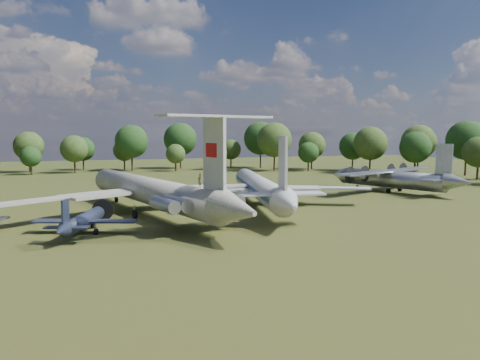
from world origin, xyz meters
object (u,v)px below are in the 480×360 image
object	(u,v)px
small_prop_west	(84,224)
tu104_jet	(260,192)
an12_transport	(391,181)
il62_airliner	(150,196)
person_on_il62	(200,180)

from	to	relation	value
small_prop_west	tu104_jet	bearing A→B (deg)	44.52
tu104_jet	an12_transport	distance (m)	33.15
il62_airliner	person_on_il62	world-z (taller)	person_on_il62
il62_airliner	an12_transport	xyz separation A→B (m)	(49.67, 10.41, -0.54)
tu104_jet	person_on_il62	bearing A→B (deg)	-119.32
il62_airliner	tu104_jet	bearing A→B (deg)	-10.06
small_prop_west	person_on_il62	bearing A→B (deg)	4.55
il62_airliner	an12_transport	bearing A→B (deg)	-2.78
il62_airliner	small_prop_west	xyz separation A→B (m)	(-9.33, -10.95, -1.47)
tu104_jet	an12_transport	world-z (taller)	tu104_jet
tu104_jet	small_prop_west	size ratio (longest dim) A/B	2.92
an12_transport	small_prop_west	size ratio (longest dim) A/B	1.97
il62_airliner	small_prop_west	world-z (taller)	il62_airliner
small_prop_west	person_on_il62	size ratio (longest dim) A/B	9.70
small_prop_west	person_on_il62	distance (m)	14.52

